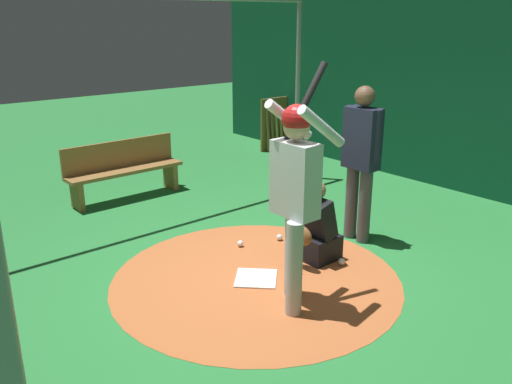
{
  "coord_description": "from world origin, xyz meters",
  "views": [
    {
      "loc": [
        3.19,
        3.77,
        2.58
      ],
      "look_at": [
        0.0,
        0.0,
        0.95
      ],
      "focal_mm": 37.31,
      "sensor_mm": 36.0,
      "label": 1
    }
  ],
  "objects_px": {
    "catcher": "(316,230)",
    "umpire": "(361,155)",
    "bench": "(124,169)",
    "home_plate": "(256,278)",
    "batter": "(296,186)",
    "baseball_1": "(279,237)",
    "baseball_0": "(342,262)",
    "bat_rack": "(282,124)",
    "baseball_2": "(240,244)"
  },
  "relations": [
    {
      "from": "catcher",
      "to": "bat_rack",
      "type": "relative_size",
      "value": 0.87
    },
    {
      "from": "baseball_0",
      "to": "bench",
      "type": "bearing_deg",
      "value": -78.76
    },
    {
      "from": "bench",
      "to": "baseball_2",
      "type": "xyz_separation_m",
      "value": [
        -0.18,
        2.54,
        -0.4
      ]
    },
    {
      "from": "home_plate",
      "to": "bench",
      "type": "height_order",
      "value": "bench"
    },
    {
      "from": "baseball_0",
      "to": "home_plate",
      "type": "bearing_deg",
      "value": -21.0
    },
    {
      "from": "catcher",
      "to": "batter",
      "type": "bearing_deg",
      "value": 31.82
    },
    {
      "from": "catcher",
      "to": "baseball_2",
      "type": "height_order",
      "value": "catcher"
    },
    {
      "from": "home_plate",
      "to": "bench",
      "type": "xyz_separation_m",
      "value": [
        -0.2,
        -3.28,
        0.43
      ]
    },
    {
      "from": "baseball_0",
      "to": "baseball_2",
      "type": "distance_m",
      "value": 1.22
    },
    {
      "from": "baseball_1",
      "to": "baseball_0",
      "type": "bearing_deg",
      "value": 93.84
    },
    {
      "from": "umpire",
      "to": "baseball_2",
      "type": "xyz_separation_m",
      "value": [
        1.23,
        -0.72,
        -1.01
      ]
    },
    {
      "from": "bat_rack",
      "to": "home_plate",
      "type": "bearing_deg",
      "value": 44.6
    },
    {
      "from": "batter",
      "to": "bat_rack",
      "type": "xyz_separation_m",
      "value": [
        -4.17,
        -4.66,
        -0.67
      ]
    },
    {
      "from": "home_plate",
      "to": "bat_rack",
      "type": "height_order",
      "value": "bat_rack"
    },
    {
      "from": "batter",
      "to": "baseball_2",
      "type": "height_order",
      "value": "batter"
    },
    {
      "from": "bat_rack",
      "to": "baseball_1",
      "type": "xyz_separation_m",
      "value": [
        3.27,
        3.49,
        -0.45
      ]
    },
    {
      "from": "baseball_0",
      "to": "umpire",
      "type": "bearing_deg",
      "value": -151.71
    },
    {
      "from": "umpire",
      "to": "baseball_2",
      "type": "distance_m",
      "value": 1.75
    },
    {
      "from": "umpire",
      "to": "bench",
      "type": "xyz_separation_m",
      "value": [
        1.41,
        -3.26,
        -0.6
      ]
    },
    {
      "from": "baseball_1",
      "to": "baseball_2",
      "type": "bearing_deg",
      "value": -18.44
    },
    {
      "from": "catcher",
      "to": "umpire",
      "type": "bearing_deg",
      "value": -174.22
    },
    {
      "from": "batter",
      "to": "baseball_1",
      "type": "relative_size",
      "value": 29.84
    },
    {
      "from": "bench",
      "to": "catcher",
      "type": "bearing_deg",
      "value": 100.18
    },
    {
      "from": "baseball_0",
      "to": "baseball_1",
      "type": "height_order",
      "value": "same"
    },
    {
      "from": "home_plate",
      "to": "baseball_0",
      "type": "relative_size",
      "value": 5.68
    },
    {
      "from": "baseball_1",
      "to": "bench",
      "type": "bearing_deg",
      "value": -76.27
    },
    {
      "from": "baseball_0",
      "to": "baseball_2",
      "type": "bearing_deg",
      "value": -63.64
    },
    {
      "from": "baseball_2",
      "to": "home_plate",
      "type": "bearing_deg",
      "value": 62.65
    },
    {
      "from": "home_plate",
      "to": "umpire",
      "type": "distance_m",
      "value": 1.92
    },
    {
      "from": "bat_rack",
      "to": "catcher",
      "type": "bearing_deg",
      "value": 51.21
    },
    {
      "from": "bench",
      "to": "baseball_1",
      "type": "bearing_deg",
      "value": 103.73
    },
    {
      "from": "bat_rack",
      "to": "umpire",
      "type": "bearing_deg",
      "value": 58.18
    },
    {
      "from": "home_plate",
      "to": "baseball_1",
      "type": "height_order",
      "value": "baseball_1"
    },
    {
      "from": "catcher",
      "to": "baseball_0",
      "type": "xyz_separation_m",
      "value": [
        -0.12,
        0.29,
        -0.32
      ]
    },
    {
      "from": "umpire",
      "to": "baseball_1",
      "type": "distance_m",
      "value": 1.38
    },
    {
      "from": "home_plate",
      "to": "baseball_1",
      "type": "relative_size",
      "value": 5.68
    },
    {
      "from": "bench",
      "to": "baseball_2",
      "type": "relative_size",
      "value": 23.69
    },
    {
      "from": "umpire",
      "to": "baseball_0",
      "type": "distance_m",
      "value": 1.27
    },
    {
      "from": "catcher",
      "to": "bench",
      "type": "distance_m",
      "value": 3.4
    },
    {
      "from": "batter",
      "to": "umpire",
      "type": "xyz_separation_m",
      "value": [
        -1.65,
        -0.6,
        -0.11
      ]
    },
    {
      "from": "umpire",
      "to": "bat_rack",
      "type": "relative_size",
      "value": 1.75
    },
    {
      "from": "bench",
      "to": "baseball_0",
      "type": "relative_size",
      "value": 23.69
    },
    {
      "from": "catcher",
      "to": "baseball_0",
      "type": "distance_m",
      "value": 0.45
    },
    {
      "from": "home_plate",
      "to": "catcher",
      "type": "distance_m",
      "value": 0.88
    },
    {
      "from": "baseball_0",
      "to": "bat_rack",
      "type": "bearing_deg",
      "value": -125.9
    },
    {
      "from": "batter",
      "to": "umpire",
      "type": "distance_m",
      "value": 1.76
    },
    {
      "from": "catcher",
      "to": "umpire",
      "type": "relative_size",
      "value": 0.5
    },
    {
      "from": "baseball_2",
      "to": "catcher",
      "type": "bearing_deg",
      "value": 117.57
    },
    {
      "from": "batter",
      "to": "baseball_2",
      "type": "distance_m",
      "value": 1.79
    },
    {
      "from": "batter",
      "to": "bat_rack",
      "type": "height_order",
      "value": "batter"
    }
  ]
}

